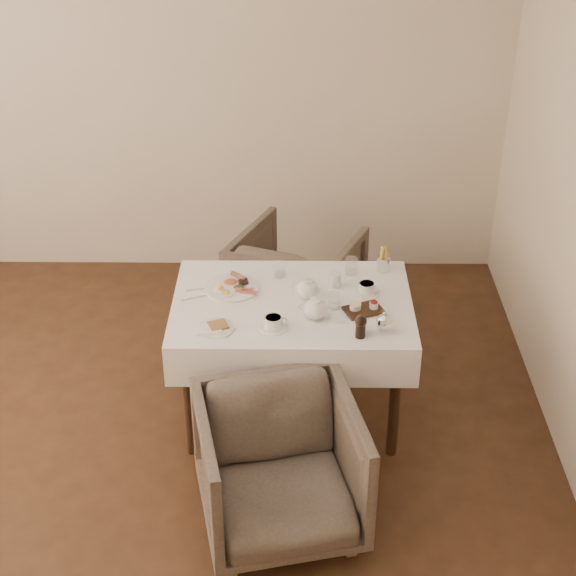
# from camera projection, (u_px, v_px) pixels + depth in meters

# --- Properties ---
(table) EXTENTS (1.28, 0.88, 0.75)m
(table) POSITION_uv_depth(u_px,v_px,m) (292.00, 320.00, 4.76)
(table) COLOR black
(table) RESTS_ON ground
(armchair_near) EXTENTS (0.89, 0.91, 0.70)m
(armchair_near) POSITION_uv_depth(u_px,v_px,m) (280.00, 468.00, 4.19)
(armchair_near) COLOR #473F34
(armchair_near) RESTS_ON ground
(armchair_far) EXTENTS (0.96, 0.97, 0.67)m
(armchair_far) POSITION_uv_depth(u_px,v_px,m) (296.00, 281.00, 5.70)
(armchair_far) COLOR #473F34
(armchair_far) RESTS_ON ground
(breakfast_plate) EXTENTS (0.30, 0.30, 0.04)m
(breakfast_plate) POSITION_uv_depth(u_px,v_px,m) (233.00, 287.00, 4.81)
(breakfast_plate) COLOR white
(breakfast_plate) RESTS_ON table
(side_plate) EXTENTS (0.19, 0.19, 0.02)m
(side_plate) POSITION_uv_depth(u_px,v_px,m) (214.00, 328.00, 4.47)
(side_plate) COLOR white
(side_plate) RESTS_ON table
(teapot_centre) EXTENTS (0.19, 0.16, 0.13)m
(teapot_centre) POSITION_uv_depth(u_px,v_px,m) (308.00, 288.00, 4.69)
(teapot_centre) COLOR white
(teapot_centre) RESTS_ON table
(teapot_front) EXTENTS (0.18, 0.14, 0.13)m
(teapot_front) POSITION_uv_depth(u_px,v_px,m) (315.00, 307.00, 4.52)
(teapot_front) COLOR white
(teapot_front) RESTS_ON table
(creamer) EXTENTS (0.08, 0.08, 0.08)m
(creamer) POSITION_uv_depth(u_px,v_px,m) (335.00, 279.00, 4.82)
(creamer) COLOR white
(creamer) RESTS_ON table
(teacup_near) EXTENTS (0.14, 0.14, 0.07)m
(teacup_near) POSITION_uv_depth(u_px,v_px,m) (273.00, 323.00, 4.46)
(teacup_near) COLOR white
(teacup_near) RESTS_ON table
(teacup_far) EXTENTS (0.14, 0.14, 0.07)m
(teacup_far) POSITION_uv_depth(u_px,v_px,m) (367.00, 289.00, 4.75)
(teacup_far) COLOR white
(teacup_far) RESTS_ON table
(glass_left) EXTENTS (0.07, 0.07, 0.09)m
(glass_left) POSITION_uv_depth(u_px,v_px,m) (280.00, 270.00, 4.90)
(glass_left) COLOR silver
(glass_left) RESTS_ON table
(glass_mid) EXTENTS (0.09, 0.09, 0.09)m
(glass_mid) POSITION_uv_depth(u_px,v_px,m) (334.00, 301.00, 4.62)
(glass_mid) COLOR silver
(glass_mid) RESTS_ON table
(glass_right) EXTENTS (0.08, 0.08, 0.10)m
(glass_right) POSITION_uv_depth(u_px,v_px,m) (351.00, 266.00, 4.92)
(glass_right) COLOR silver
(glass_right) RESTS_ON table
(condiment_board) EXTENTS (0.23, 0.19, 0.05)m
(condiment_board) POSITION_uv_depth(u_px,v_px,m) (363.00, 309.00, 4.61)
(condiment_board) COLOR black
(condiment_board) RESTS_ON table
(pepper_mill_left) EXTENTS (0.07, 0.07, 0.11)m
(pepper_mill_left) POSITION_uv_depth(u_px,v_px,m) (361.00, 324.00, 4.42)
(pepper_mill_left) COLOR black
(pepper_mill_left) RESTS_ON table
(pepper_mill_right) EXTENTS (0.08, 0.08, 0.12)m
(pepper_mill_right) POSITION_uv_depth(u_px,v_px,m) (361.00, 327.00, 4.38)
(pepper_mill_right) COLOR black
(pepper_mill_right) RESTS_ON table
(silver_pot) EXTENTS (0.12, 0.11, 0.11)m
(silver_pot) POSITION_uv_depth(u_px,v_px,m) (384.00, 321.00, 4.44)
(silver_pot) COLOR white
(silver_pot) RESTS_ON table
(fries_cup) EXTENTS (0.07, 0.07, 0.16)m
(fries_cup) POSITION_uv_depth(u_px,v_px,m) (384.00, 260.00, 4.94)
(fries_cup) COLOR silver
(fries_cup) RESTS_ON table
(cutlery_fork) EXTENTS (0.18, 0.05, 0.00)m
(cutlery_fork) POSITION_uv_depth(u_px,v_px,m) (202.00, 289.00, 4.81)
(cutlery_fork) COLOR silver
(cutlery_fork) RESTS_ON table
(cutlery_knife) EXTENTS (0.19, 0.09, 0.00)m
(cutlery_knife) POSITION_uv_depth(u_px,v_px,m) (200.00, 297.00, 4.73)
(cutlery_knife) COLOR silver
(cutlery_knife) RESTS_ON table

